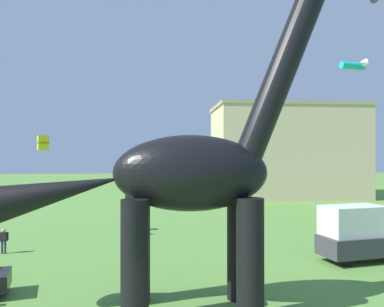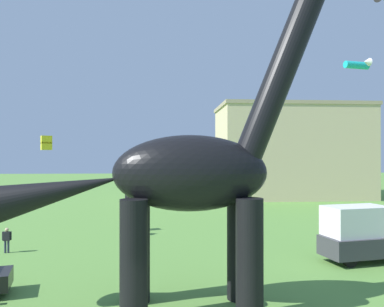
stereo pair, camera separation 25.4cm
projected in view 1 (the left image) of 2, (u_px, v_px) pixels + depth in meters
The scene contains 6 objects.
dinosaur_sculpture at pixel (189, 173), 15.38m from camera, with size 14.34×3.04×14.98m.
parked_box_truck at pixel (365, 232), 22.44m from camera, with size 5.90×3.14×3.20m.
person_vendor_side at pixel (4, 238), 24.09m from camera, with size 0.59×0.26×1.57m.
kite_trailing at pixel (355, 65), 35.39m from camera, with size 2.49×2.27×0.71m.
kite_high_right at pixel (43, 143), 28.92m from camera, with size 0.99×0.99×1.07m.
background_building_block at pixel (286, 151), 57.09m from camera, with size 21.12×12.18×13.42m.
Camera 1 is at (-0.05, -11.69, 6.13)m, focal length 36.22 mm.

